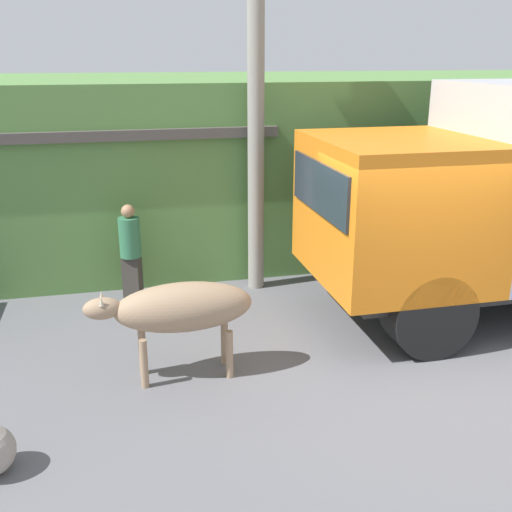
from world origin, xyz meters
name	(u,v)px	position (x,y,z in m)	size (l,w,h in m)	color
ground_plane	(416,359)	(0.00, 0.00, 0.00)	(60.00, 60.00, 0.00)	slate
hillside_embankment	(285,155)	(0.00, 6.25, 1.64)	(32.00, 5.91, 3.28)	#568442
building_backdrop	(108,196)	(-3.75, 4.52, 1.32)	(5.49, 2.70, 2.61)	#C6B793
brown_cow	(180,309)	(-2.96, 0.28, 0.88)	(1.95, 0.59, 1.19)	#9E7F60
pedestrian_on_hill	(130,249)	(-3.44, 2.85, 0.84)	(0.44, 0.44, 1.54)	#38332D
utility_pole	(256,101)	(-1.42, 2.94, 3.03)	(0.90, 0.26, 5.86)	gray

